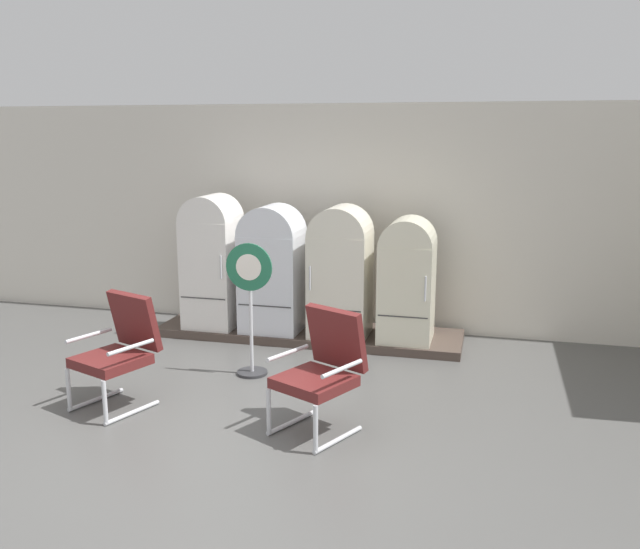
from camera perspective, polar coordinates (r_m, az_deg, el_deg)
ground at (r=5.68m, az=-9.32°, el=-14.39°), size 12.00×10.00×0.05m
back_wall at (r=8.62m, az=0.13°, el=4.99°), size 11.76×0.12×2.82m
display_plinth at (r=8.31m, az=-0.95°, el=-4.99°), size 3.72×0.95×0.10m
refrigerator_0 at (r=8.37m, az=-9.13°, el=1.48°), size 0.62×0.66×1.63m
refrigerator_1 at (r=8.10m, az=-4.07°, el=0.80°), size 0.70×0.65×1.53m
refrigerator_2 at (r=7.89m, az=1.75°, el=0.58°), size 0.68×0.67×1.54m
refrigerator_3 at (r=7.78m, az=7.42°, el=-0.12°), size 0.61×0.69×1.43m
armchair_left at (r=6.43m, az=-16.64°, el=-5.87°), size 0.78×0.83×1.04m
armchair_right at (r=5.67m, az=0.23°, el=-7.79°), size 0.81×0.86×1.04m
sign_stand at (r=6.91m, az=-5.94°, el=-2.98°), size 0.49×0.32×1.39m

